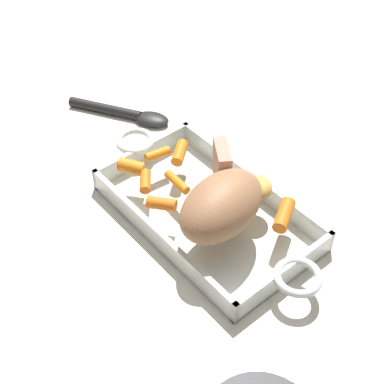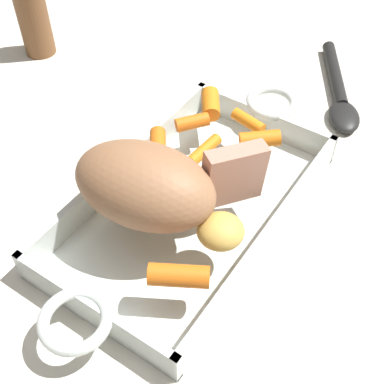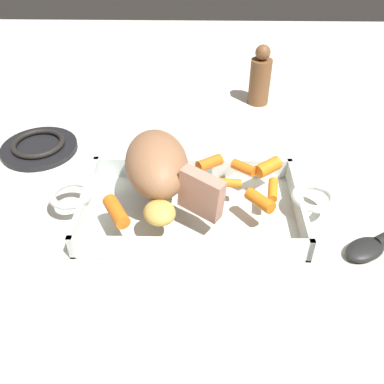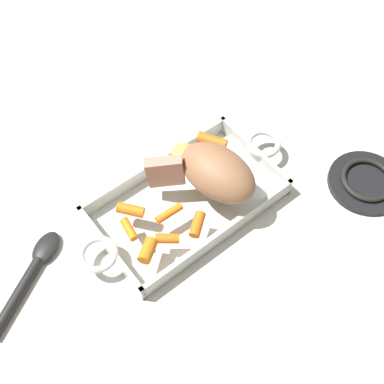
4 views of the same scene
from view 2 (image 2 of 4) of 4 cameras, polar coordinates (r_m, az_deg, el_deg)
ground_plane at (r=0.64m, az=-0.05°, el=-2.35°), size 2.07×2.07×0.00m
roasting_dish at (r=0.63m, az=-0.05°, el=-1.49°), size 0.47×0.21×0.05m
pork_roast at (r=0.55m, az=-5.22°, el=0.75°), size 0.13×0.17×0.08m
roast_slice_outer at (r=0.57m, az=4.56°, el=1.92°), size 0.07×0.06×0.07m
baby_carrot_center_left at (r=0.65m, az=7.44°, el=5.77°), size 0.05×0.05×0.02m
baby_carrot_short at (r=0.68m, az=5.87°, el=7.84°), size 0.02×0.05×0.02m
baby_carrot_center_right at (r=0.64m, az=-3.77°, el=5.25°), size 0.05×0.04×0.02m
baby_carrot_northwest at (r=0.67m, az=0.02°, el=7.66°), size 0.05×0.04×0.02m
baby_carrot_southwest at (r=0.51m, az=-1.45°, el=-9.15°), size 0.05×0.06×0.02m
baby_carrot_long at (r=0.64m, az=1.34°, el=4.61°), size 0.06×0.02×0.02m
baby_carrot_northeast at (r=0.70m, az=2.05°, el=9.62°), size 0.05×0.05×0.03m
potato_whole at (r=0.54m, az=3.16°, el=-4.30°), size 0.07×0.07×0.03m
serving_spoon at (r=0.82m, az=15.80°, el=10.37°), size 0.20×0.14×0.02m
pepper_mill at (r=0.91m, az=-17.02°, el=17.85°), size 0.05×0.05×0.14m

